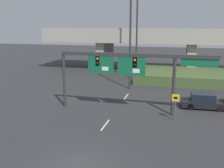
% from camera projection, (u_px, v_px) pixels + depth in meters
% --- Properties ---
extents(ground_plane, '(160.00, 160.00, 0.00)m').
position_uv_depth(ground_plane, '(76.00, 165.00, 15.32)').
color(ground_plane, '#2D2D30').
extents(lane_markings, '(0.14, 37.27, 0.01)m').
position_uv_depth(lane_markings, '(126.00, 97.00, 29.56)').
color(lane_markings, silver).
rests_on(lane_markings, ground).
extents(signal_gantry, '(14.23, 0.44, 5.48)m').
position_uv_depth(signal_gantry, '(128.00, 65.00, 23.60)').
color(signal_gantry, '#2D2D30').
rests_on(signal_gantry, ground).
extents(speed_limit_sign, '(0.60, 0.11, 2.38)m').
position_uv_depth(speed_limit_sign, '(175.00, 103.00, 21.89)').
color(speed_limit_sign, '#4C4C4C').
rests_on(speed_limit_sign, ground).
extents(highway_light_pole_near, '(0.70, 0.36, 13.73)m').
position_uv_depth(highway_light_pole_near, '(137.00, 29.00, 36.90)').
color(highway_light_pole_near, '#2D2D30').
rests_on(highway_light_pole_near, ground).
extents(highway_light_pole_far, '(0.70, 0.36, 12.33)m').
position_uv_depth(highway_light_pole_far, '(130.00, 36.00, 31.58)').
color(highway_light_pole_far, '#2D2D30').
rests_on(highway_light_pole_far, ground).
extents(overpass_bridge, '(35.20, 8.82, 7.30)m').
position_uv_depth(overpass_bridge, '(147.00, 41.00, 45.18)').
color(overpass_bridge, '#A39E93').
rests_on(overpass_bridge, ground).
extents(grass_embankment, '(14.64, 9.24, 1.36)m').
position_uv_depth(grass_embankment, '(189.00, 76.00, 37.42)').
color(grass_embankment, '#42562D').
rests_on(grass_embankment, ground).
extents(parked_sedan_near_right, '(4.35, 2.05, 1.50)m').
position_uv_depth(parked_sedan_near_right, '(204.00, 101.00, 25.43)').
color(parked_sedan_near_right, black).
rests_on(parked_sedan_near_right, ground).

